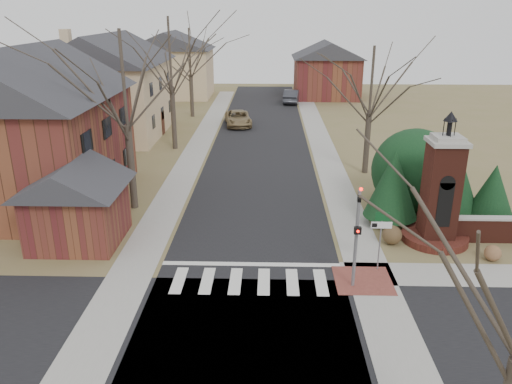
{
  "coord_description": "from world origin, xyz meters",
  "views": [
    {
      "loc": [
        0.79,
        -17.63,
        10.82
      ],
      "look_at": [
        0.12,
        6.0,
        2.12
      ],
      "focal_mm": 35.0,
      "sensor_mm": 36.0,
      "label": 1
    }
  ],
  "objects_px": {
    "brick_gate_monument": "(440,200)",
    "pickup_truck": "(238,118)",
    "distant_car": "(292,96)",
    "traffic_signal_pole": "(357,229)",
    "sign_post": "(381,229)"
  },
  "relations": [
    {
      "from": "traffic_signal_pole",
      "to": "distant_car",
      "type": "height_order",
      "value": "traffic_signal_pole"
    },
    {
      "from": "pickup_truck",
      "to": "brick_gate_monument",
      "type": "bearing_deg",
      "value": -74.69
    },
    {
      "from": "brick_gate_monument",
      "to": "sign_post",
      "type": "bearing_deg",
      "value": -138.58
    },
    {
      "from": "traffic_signal_pole",
      "to": "pickup_truck",
      "type": "distance_m",
      "value": 30.92
    },
    {
      "from": "brick_gate_monument",
      "to": "pickup_truck",
      "type": "distance_m",
      "value": 28.15
    },
    {
      "from": "sign_post",
      "to": "brick_gate_monument",
      "type": "bearing_deg",
      "value": 41.42
    },
    {
      "from": "traffic_signal_pole",
      "to": "pickup_truck",
      "type": "relative_size",
      "value": 0.87
    },
    {
      "from": "traffic_signal_pole",
      "to": "brick_gate_monument",
      "type": "height_order",
      "value": "brick_gate_monument"
    },
    {
      "from": "sign_post",
      "to": "pickup_truck",
      "type": "relative_size",
      "value": 0.53
    },
    {
      "from": "brick_gate_monument",
      "to": "pickup_truck",
      "type": "relative_size",
      "value": 1.26
    },
    {
      "from": "brick_gate_monument",
      "to": "distant_car",
      "type": "relative_size",
      "value": 1.31
    },
    {
      "from": "pickup_truck",
      "to": "sign_post",
      "type": "bearing_deg",
      "value": -83.05
    },
    {
      "from": "traffic_signal_pole",
      "to": "distant_car",
      "type": "distance_m",
      "value": 42.97
    },
    {
      "from": "brick_gate_monument",
      "to": "distant_car",
      "type": "xyz_separation_m",
      "value": [
        -5.6,
        38.51,
        -1.35
      ]
    },
    {
      "from": "traffic_signal_pole",
      "to": "distant_car",
      "type": "xyz_separation_m",
      "value": [
        -0.9,
        42.93,
        -1.77
      ]
    }
  ]
}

